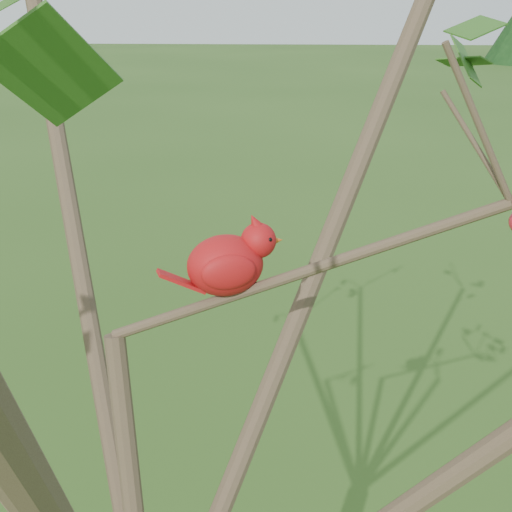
# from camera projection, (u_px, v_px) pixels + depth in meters

# --- Properties ---
(crabapple_tree) EXTENTS (2.35, 2.05, 2.95)m
(crabapple_tree) POSITION_uv_depth(u_px,v_px,m) (137.00, 266.00, 1.00)
(crabapple_tree) COLOR #443224
(crabapple_tree) RESTS_ON ground
(cardinal) EXTENTS (0.20, 0.13, 0.14)m
(cardinal) POSITION_uv_depth(u_px,v_px,m) (229.00, 262.00, 1.10)
(cardinal) COLOR red
(cardinal) RESTS_ON ground
(distant_trees) EXTENTS (41.23, 12.47, 3.55)m
(distant_trees) POSITION_uv_depth(u_px,v_px,m) (336.00, 27.00, 24.41)
(distant_trees) COLOR #443224
(distant_trees) RESTS_ON ground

